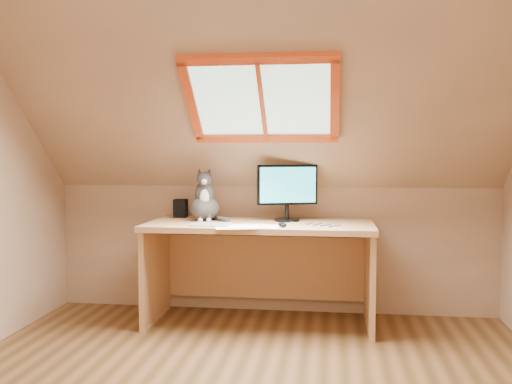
# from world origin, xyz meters

# --- Properties ---
(room_shell) EXTENTS (3.52, 3.52, 2.41)m
(room_shell) POSITION_xyz_m (0.00, -0.09, 1.43)
(room_shell) COLOR tan
(room_shell) RESTS_ON ground
(desk) EXTENTS (1.66, 0.73, 0.76)m
(desk) POSITION_xyz_m (-0.06, 1.45, 0.53)
(desk) COLOR tan
(desk) RESTS_ON ground
(monitor) EXTENTS (0.45, 0.19, 0.42)m
(monitor) POSITION_xyz_m (0.14, 1.49, 1.00)
(monitor) COLOR black
(monitor) RESTS_ON desk
(cat) EXTENTS (0.27, 0.30, 0.40)m
(cat) POSITION_xyz_m (-0.48, 1.44, 0.90)
(cat) COLOR #403C39
(cat) RESTS_ON desk
(desk_speaker) EXTENTS (0.10, 0.10, 0.14)m
(desk_speaker) POSITION_xyz_m (-0.72, 1.63, 0.83)
(desk_speaker) COLOR black
(desk_speaker) RESTS_ON desk
(graphics_tablet) EXTENTS (0.28, 0.20, 0.01)m
(graphics_tablet) POSITION_xyz_m (-0.38, 1.17, 0.76)
(graphics_tablet) COLOR #B2B2B7
(graphics_tablet) RESTS_ON desk
(mouse) EXTENTS (0.09, 0.11, 0.03)m
(mouse) POSITION_xyz_m (0.13, 1.15, 0.77)
(mouse) COLOR black
(mouse) RESTS_ON desk
(papers) EXTENTS (0.35, 0.30, 0.01)m
(papers) POSITION_xyz_m (-0.08, 1.12, 0.76)
(papers) COLOR white
(papers) RESTS_ON desk
(cables) EXTENTS (0.51, 0.26, 0.01)m
(cables) POSITION_xyz_m (0.30, 1.26, 0.76)
(cables) COLOR silver
(cables) RESTS_ON desk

